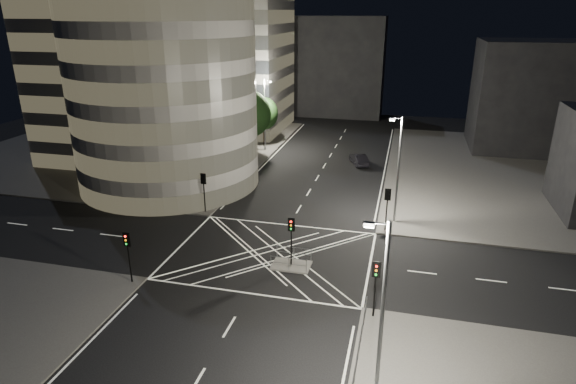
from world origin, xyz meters
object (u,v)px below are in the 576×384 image
(street_lamp_left_far, at_px, (265,112))
(sedan, at_px, (359,159))
(traffic_signal_nl, at_px, (128,248))
(street_lamp_right_near, at_px, (381,309))
(central_island, at_px, (291,265))
(traffic_signal_island, at_px, (291,233))
(traffic_signal_fl, at_px, (204,185))
(traffic_signal_fr, at_px, (387,202))
(street_lamp_right_far, at_px, (398,167))
(street_lamp_left_near, at_px, (216,145))
(traffic_signal_nr, at_px, (376,279))

(street_lamp_left_far, height_order, sedan, street_lamp_left_far)
(traffic_signal_nl, xyz_separation_m, street_lamp_right_near, (18.24, -7.20, 2.63))
(central_island, relative_size, traffic_signal_island, 0.75)
(traffic_signal_fl, distance_m, traffic_signal_nl, 13.60)
(traffic_signal_nl, bearing_deg, traffic_signal_fr, 37.69)
(traffic_signal_fl, relative_size, street_lamp_right_near, 0.40)
(central_island, distance_m, traffic_signal_fl, 13.91)
(traffic_signal_nl, xyz_separation_m, traffic_signal_fr, (17.60, 13.60, 0.00))
(traffic_signal_nl, height_order, street_lamp_left_far, street_lamp_left_far)
(traffic_signal_fr, height_order, street_lamp_right_far, street_lamp_right_far)
(central_island, xyz_separation_m, street_lamp_left_near, (-11.44, 13.50, 5.47))
(street_lamp_right_far, bearing_deg, traffic_signal_fl, -173.12)
(street_lamp_right_near, relative_size, sedan, 2.30)
(traffic_signal_fr, bearing_deg, sedan, 102.88)
(traffic_signal_fl, bearing_deg, traffic_signal_nl, -90.00)
(central_island, relative_size, street_lamp_right_far, 0.30)
(traffic_signal_nl, bearing_deg, traffic_signal_nr, 0.00)
(street_lamp_right_near, bearing_deg, sedan, 97.25)
(street_lamp_right_near, bearing_deg, traffic_signal_fl, 131.24)
(central_island, distance_m, traffic_signal_nr, 9.08)
(central_island, distance_m, traffic_signal_nl, 12.36)
(street_lamp_left_near, height_order, street_lamp_right_near, same)
(traffic_signal_island, distance_m, sedan, 28.27)
(traffic_signal_nr, bearing_deg, traffic_signal_fl, 142.31)
(traffic_signal_island, xyz_separation_m, street_lamp_right_far, (7.44, 10.50, 2.63))
(street_lamp_left_near, distance_m, street_lamp_left_far, 18.00)
(traffic_signal_fr, height_order, traffic_signal_island, same)
(traffic_signal_nr, distance_m, street_lamp_right_near, 7.69)
(street_lamp_right_near, bearing_deg, street_lamp_right_far, 90.00)
(sedan, bearing_deg, traffic_signal_island, 62.82)
(traffic_signal_nl, height_order, traffic_signal_fr, same)
(central_island, relative_size, street_lamp_left_near, 0.30)
(street_lamp_right_far, xyz_separation_m, street_lamp_right_near, (0.00, -23.00, 0.00))
(traffic_signal_island, relative_size, street_lamp_right_far, 0.40)
(traffic_signal_fl, bearing_deg, street_lamp_left_near, 96.97)
(traffic_signal_fr, xyz_separation_m, traffic_signal_island, (-6.80, -8.30, 0.00))
(traffic_signal_fr, distance_m, traffic_signal_island, 10.73)
(street_lamp_right_far, bearing_deg, sedan, 106.35)
(street_lamp_right_far, distance_m, sedan, 18.96)
(central_island, xyz_separation_m, traffic_signal_nr, (6.80, -5.30, 2.84))
(traffic_signal_nl, distance_m, street_lamp_left_near, 18.99)
(central_island, bearing_deg, street_lamp_right_far, 54.70)
(traffic_signal_nl, height_order, street_lamp_right_near, street_lamp_right_near)
(central_island, height_order, street_lamp_right_far, street_lamp_right_far)
(traffic_signal_fr, bearing_deg, central_island, -129.33)
(street_lamp_left_far, relative_size, street_lamp_right_near, 1.00)
(traffic_signal_nl, relative_size, street_lamp_right_far, 0.40)
(traffic_signal_fl, distance_m, sedan, 23.82)
(traffic_signal_nr, distance_m, street_lamp_left_near, 26.32)
(traffic_signal_fr, relative_size, street_lamp_left_near, 0.40)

